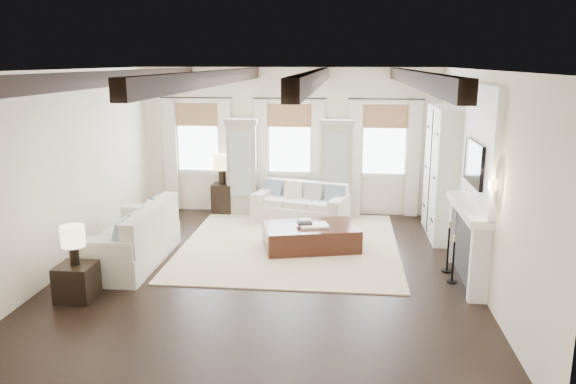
# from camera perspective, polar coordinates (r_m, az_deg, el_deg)

# --- Properties ---
(ground) EXTENTS (7.50, 7.50, 0.00)m
(ground) POSITION_cam_1_polar(r_m,az_deg,el_deg) (9.16, -2.18, -8.15)
(ground) COLOR black
(ground) RESTS_ON ground
(room_shell) EXTENTS (6.54, 7.54, 3.22)m
(room_shell) POSITION_cam_1_polar(r_m,az_deg,el_deg) (9.46, 2.99, 4.40)
(room_shell) COLOR white
(room_shell) RESTS_ON ground
(area_rug) EXTENTS (3.93, 4.29, 0.02)m
(area_rug) POSITION_cam_1_polar(r_m,az_deg,el_deg) (10.46, 0.25, -5.33)
(area_rug) COLOR beige
(area_rug) RESTS_ON ground
(sofa_back) EXTENTS (2.11, 1.41, 0.83)m
(sofa_back) POSITION_cam_1_polar(r_m,az_deg,el_deg) (11.85, 1.37, -1.48)
(sofa_back) COLOR silver
(sofa_back) RESTS_ON ground
(sofa_left) EXTENTS (1.04, 2.30, 0.99)m
(sofa_left) POSITION_cam_1_polar(r_m,az_deg,el_deg) (9.79, -15.38, -4.76)
(sofa_left) COLOR silver
(sofa_left) RESTS_ON ground
(ottoman) EXTENTS (1.86, 1.41, 0.43)m
(ottoman) POSITION_cam_1_polar(r_m,az_deg,el_deg) (10.20, 2.32, -4.59)
(ottoman) COLOR black
(ottoman) RESTS_ON ground
(tray) EXTENTS (0.58, 0.49, 0.04)m
(tray) POSITION_cam_1_polar(r_m,az_deg,el_deg) (10.07, 2.64, -3.41)
(tray) COLOR white
(tray) RESTS_ON ottoman
(book_lower) EXTENTS (0.30, 0.26, 0.04)m
(book_lower) POSITION_cam_1_polar(r_m,az_deg,el_deg) (10.09, 1.68, -3.14)
(book_lower) COLOR #262628
(book_lower) RESTS_ON tray
(book_upper) EXTENTS (0.26, 0.22, 0.03)m
(book_upper) POSITION_cam_1_polar(r_m,az_deg,el_deg) (10.14, 1.75, -2.86)
(book_upper) COLOR beige
(book_upper) RESTS_ON book_lower
(side_table_front) EXTENTS (0.51, 0.51, 0.51)m
(side_table_front) POSITION_cam_1_polar(r_m,az_deg,el_deg) (8.65, -20.66, -8.52)
(side_table_front) COLOR black
(side_table_front) RESTS_ON ground
(lamp_front) EXTENTS (0.33, 0.33, 0.58)m
(lamp_front) POSITION_cam_1_polar(r_m,az_deg,el_deg) (8.45, -21.01, -4.43)
(lamp_front) COLOR black
(lamp_front) RESTS_ON side_table_front
(side_table_back) EXTENTS (0.44, 0.44, 0.66)m
(side_table_back) POSITION_cam_1_polar(r_m,az_deg,el_deg) (12.63, -6.65, -0.64)
(side_table_back) COLOR black
(side_table_back) RESTS_ON ground
(lamp_back) EXTENTS (0.40, 0.40, 0.68)m
(lamp_back) POSITION_cam_1_polar(r_m,az_deg,el_deg) (12.47, -6.75, 2.91)
(lamp_back) COLOR black
(lamp_back) RESTS_ON side_table_back
(candlestick_near) EXTENTS (0.15, 0.15, 0.75)m
(candlestick_near) POSITION_cam_1_polar(r_m,az_deg,el_deg) (9.01, 16.41, -6.94)
(candlestick_near) COLOR black
(candlestick_near) RESTS_ON ground
(candlestick_far) EXTENTS (0.17, 0.17, 0.85)m
(candlestick_far) POSITION_cam_1_polar(r_m,az_deg,el_deg) (9.42, 15.94, -5.77)
(candlestick_far) COLOR black
(candlestick_far) RESTS_ON ground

